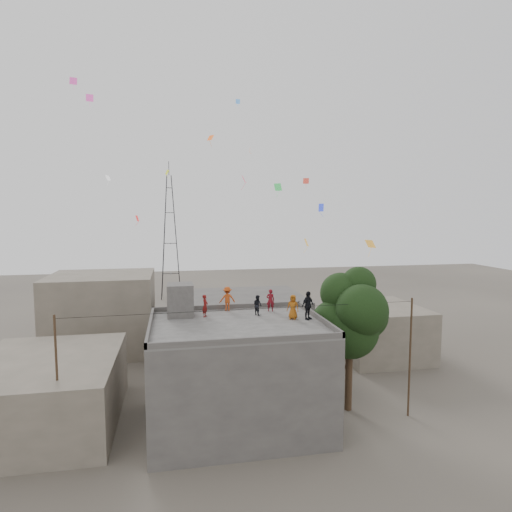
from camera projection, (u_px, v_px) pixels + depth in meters
The scene contains 18 objects.
ground at pixel (238, 424), 25.41m from camera, with size 140.00×140.00×0.00m, color #4A443D.
main_building at pixel (237, 374), 25.11m from camera, with size 10.00×8.00×6.10m.
parapet at pixel (237, 321), 24.80m from camera, with size 10.00×8.00×0.30m.
stair_head_box at pixel (180, 300), 26.65m from camera, with size 1.60×1.80×2.00m, color #474442.
neighbor_west at pixel (47, 392), 25.08m from camera, with size 8.00×10.00×4.00m, color #645C4F.
neighbor_north at pixel (236, 322), 39.22m from camera, with size 12.00×9.00×5.00m, color #474442.
neighbor_northwest at pixel (102, 313), 38.80m from camera, with size 9.00×8.00×7.00m, color #645C4F.
neighbor_east at pixel (378, 330), 37.62m from camera, with size 7.00×8.00×4.40m, color #645C4F.
tree at pixel (352, 315), 26.79m from camera, with size 4.90×4.60×9.10m.
utility_line at pixel (249, 368), 23.91m from camera, with size 20.12×0.62×7.40m.
transmission_tower at pixel (170, 237), 62.84m from camera, with size 2.97×2.97×20.01m.
person_red_adult at pixel (270, 300), 27.82m from camera, with size 0.53×0.35×1.46m, color maroon.
person_orange_child at pixel (293, 307), 25.80m from camera, with size 0.72×0.47×1.48m, color #994F11.
person_dark_child at pixel (258, 305), 26.83m from camera, with size 0.61×0.48×1.27m, color black.
person_dark_adult at pixel (308, 305), 25.65m from camera, with size 1.01×0.42×1.72m, color black.
person_orange_adult at pixel (227, 299), 28.03m from camera, with size 1.02×0.59×1.58m, color #B54214.
person_red_child at pixel (205, 306), 26.36m from camera, with size 0.50×0.33×1.37m, color maroon.
kites at pixel (235, 178), 29.93m from camera, with size 18.09×16.13×12.14m.
Camera 1 is at (-3.56, -24.07, 12.45)m, focal length 30.00 mm.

